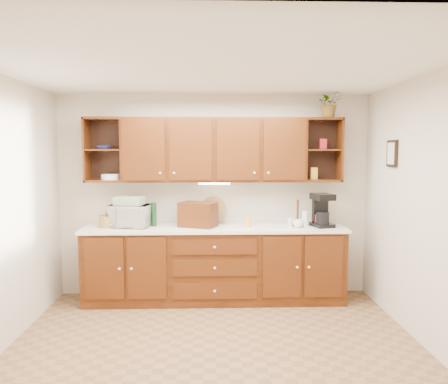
{
  "coord_description": "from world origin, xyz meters",
  "views": [
    {
      "loc": [
        -0.05,
        -3.92,
        1.88
      ],
      "look_at": [
        0.11,
        1.15,
        1.4
      ],
      "focal_mm": 35.0,
      "sensor_mm": 36.0,
      "label": 1
    }
  ],
  "objects": [
    {
      "name": "back_wall",
      "position": [
        0.0,
        1.75,
        1.3
      ],
      "size": [
        4.0,
        0.0,
        4.0
      ],
      "primitive_type": "plane",
      "rotation": [
        1.57,
        0.0,
        0.0
      ],
      "color": "beige",
      "rests_on": "floor"
    },
    {
      "name": "bread_box",
      "position": [
        -0.2,
        1.44,
        1.09
      ],
      "size": [
        0.51,
        0.42,
        0.31
      ],
      "primitive_type": "cube",
      "rotation": [
        0.0,
        0.0,
        -0.4
      ],
      "color": "#331405",
      "rests_on": "countertop"
    },
    {
      "name": "wicker_basket",
      "position": [
        -1.3,
        1.47,
        1.01
      ],
      "size": [
        0.29,
        0.29,
        0.14
      ],
      "primitive_type": "cylinder",
      "rotation": [
        0.0,
        0.0,
        0.18
      ],
      "color": "olive",
      "rests_on": "countertop"
    },
    {
      "name": "canister_white",
      "position": [
        1.14,
        1.44,
        1.03
      ],
      "size": [
        0.08,
        0.08,
        0.19
      ],
      "primitive_type": "cylinder",
      "rotation": [
        0.0,
        0.0,
        -0.02
      ],
      "color": "white",
      "rests_on": "countertop"
    },
    {
      "name": "ceiling",
      "position": [
        0.0,
        0.0,
        2.6
      ],
      "size": [
        4.0,
        4.0,
        0.0
      ],
      "primitive_type": "plane",
      "rotation": [
        3.14,
        0.0,
        0.0
      ],
      "color": "white",
      "rests_on": "back_wall"
    },
    {
      "name": "undercabinet_light",
      "position": [
        0.0,
        1.53,
        1.47
      ],
      "size": [
        0.4,
        0.05,
        0.02
      ],
      "primitive_type": "cube",
      "color": "white",
      "rests_on": "upper_cabinets"
    },
    {
      "name": "canister_yellow",
      "position": [
        0.41,
        1.39,
        1.0
      ],
      "size": [
        0.09,
        0.09,
        0.11
      ],
      "primitive_type": "cylinder",
      "rotation": [
        0.0,
        0.0,
        -0.12
      ],
      "color": "gold",
      "rests_on": "countertop"
    },
    {
      "name": "upper_cabinets",
      "position": [
        0.01,
        1.59,
        1.89
      ],
      "size": [
        3.2,
        0.33,
        0.8
      ],
      "color": "#331405",
      "rests_on": "back_wall"
    },
    {
      "name": "pantry_box_yellow",
      "position": [
        1.26,
        1.57,
        1.59
      ],
      "size": [
        0.08,
        0.07,
        0.15
      ],
      "primitive_type": "cube",
      "rotation": [
        0.0,
        0.0,
        0.02
      ],
      "color": "gold",
      "rests_on": "upper_cabinets"
    },
    {
      "name": "plate_stack",
      "position": [
        -1.29,
        1.56,
        1.56
      ],
      "size": [
        0.24,
        0.24,
        0.07
      ],
      "primitive_type": "cylinder",
      "rotation": [
        0.0,
        0.0,
        0.05
      ],
      "color": "white",
      "rests_on": "upper_cabinets"
    },
    {
      "name": "canister_red",
      "position": [
        1.3,
        1.49,
        1.01
      ],
      "size": [
        0.1,
        0.1,
        0.14
      ],
      "primitive_type": "cylinder",
      "rotation": [
        0.0,
        0.0,
        -0.01
      ],
      "color": "maroon",
      "rests_on": "countertop"
    },
    {
      "name": "bowl_stack",
      "position": [
        -1.36,
        1.56,
        1.92
      ],
      "size": [
        0.2,
        0.2,
        0.04
      ],
      "primitive_type": "imported",
      "rotation": [
        0.0,
        0.0,
        -0.19
      ],
      "color": "navy",
      "rests_on": "upper_cabinets"
    },
    {
      "name": "microwave",
      "position": [
        -1.05,
        1.46,
        1.08
      ],
      "size": [
        0.56,
        0.43,
        0.28
      ],
      "primitive_type": "imported",
      "rotation": [
        0.0,
        0.0,
        -0.21
      ],
      "color": "silver",
      "rests_on": "countertop"
    },
    {
      "name": "framed_picture",
      "position": [
        1.98,
        0.9,
        1.85
      ],
      "size": [
        0.03,
        0.24,
        0.3
      ],
      "primitive_type": "cube",
      "color": "black",
      "rests_on": "right_wall"
    },
    {
      "name": "base_cabinets",
      "position": [
        0.0,
        1.45,
        0.45
      ],
      "size": [
        3.2,
        0.6,
        0.9
      ],
      "primitive_type": "cube",
      "color": "#331405",
      "rests_on": "floor"
    },
    {
      "name": "coffee_maker",
      "position": [
        1.34,
        1.43,
        1.14
      ],
      "size": [
        0.28,
        0.33,
        0.41
      ],
      "rotation": [
        0.0,
        0.0,
        0.23
      ],
      "color": "black",
      "rests_on": "countertop"
    },
    {
      "name": "towel_stack",
      "position": [
        -1.05,
        1.46,
        1.27
      ],
      "size": [
        0.38,
        0.31,
        0.1
      ],
      "primitive_type": "cube",
      "rotation": [
        0.0,
        0.0,
        -0.2
      ],
      "color": "#E2D46A",
      "rests_on": "microwave"
    },
    {
      "name": "potted_plant",
      "position": [
        1.43,
        1.52,
        2.46
      ],
      "size": [
        0.38,
        0.35,
        0.34
      ],
      "primitive_type": "imported",
      "rotation": [
        0.0,
        0.0,
        0.31
      ],
      "color": "#999999",
      "rests_on": "upper_cabinets"
    },
    {
      "name": "pantry_box_red",
      "position": [
        1.37,
        1.56,
        1.96
      ],
      "size": [
        0.09,
        0.08,
        0.13
      ],
      "primitive_type": "cube",
      "rotation": [
        0.0,
        0.0,
        -0.05
      ],
      "color": "maroon",
      "rests_on": "upper_cabinets"
    },
    {
      "name": "floor",
      "position": [
        0.0,
        0.0,
        0.0
      ],
      "size": [
        4.0,
        4.0,
        0.0
      ],
      "primitive_type": "plane",
      "color": "brown",
      "rests_on": "ground"
    },
    {
      "name": "wine_bottle",
      "position": [
        -0.75,
        1.49,
        1.09
      ],
      "size": [
        0.07,
        0.07,
        0.3
      ],
      "primitive_type": "cylinder",
      "rotation": [
        0.0,
        0.0,
        -0.0
      ],
      "color": "#113317",
      "rests_on": "countertop"
    },
    {
      "name": "woven_tray",
      "position": [
        -0.02,
        1.69,
        0.95
      ],
      "size": [
        0.37,
        0.21,
        0.35
      ],
      "primitive_type": "cylinder",
      "rotation": [
        1.36,
        0.0,
        -0.34
      ],
      "color": "olive",
      "rests_on": "countertop"
    },
    {
      "name": "right_wall",
      "position": [
        2.0,
        0.0,
        1.3
      ],
      "size": [
        0.0,
        3.5,
        3.5
      ],
      "primitive_type": "plane",
      "rotation": [
        1.57,
        0.0,
        -1.57
      ],
      "color": "beige",
      "rests_on": "floor"
    },
    {
      "name": "mug_tree",
      "position": [
        1.04,
        1.44,
        0.99
      ],
      "size": [
        0.32,
        0.3,
        0.34
      ],
      "rotation": [
        0.0,
        0.0,
        0.4
      ],
      "color": "#331405",
      "rests_on": "countertop"
    },
    {
      "name": "countertop",
      "position": [
        0.0,
        1.44,
        0.92
      ],
      "size": [
        3.24,
        0.64,
        0.04
      ],
      "primitive_type": "cube",
      "color": "white",
      "rests_on": "base_cabinets"
    }
  ]
}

